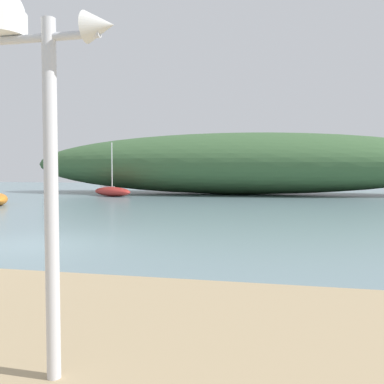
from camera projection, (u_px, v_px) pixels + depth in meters
The scene contains 4 objects.
ground_plane at pixel (37, 245), 11.67m from camera, with size 120.00×120.00×0.00m, color gray.
distant_hill at pixel (235, 164), 37.65m from camera, with size 37.86×10.60×5.35m, color #3D6038.
mast_structure at pixel (23, 64), 3.66m from camera, with size 1.28×0.45×3.37m.
sailboat_far_right at pixel (112, 191), 34.28m from camera, with size 4.49×3.55×4.29m.
Camera 1 is at (6.66, -10.38, 2.00)m, focal length 40.05 mm.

